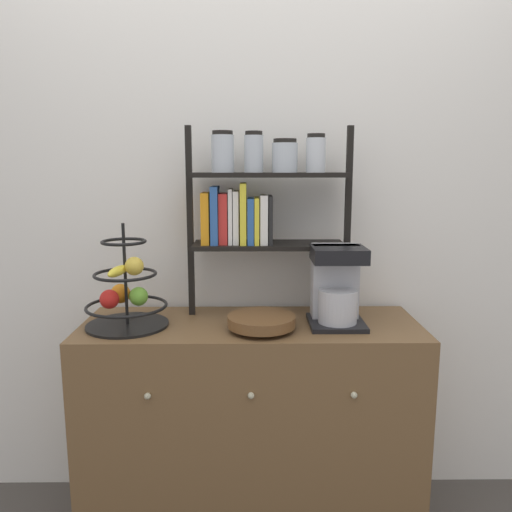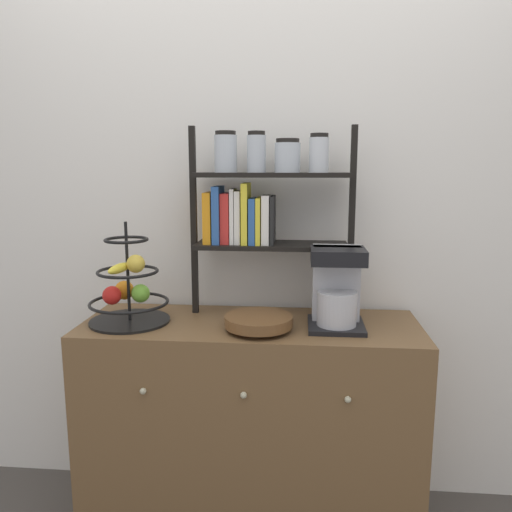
# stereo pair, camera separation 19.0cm
# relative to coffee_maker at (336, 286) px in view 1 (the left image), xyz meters

# --- Properties ---
(wall_back) EXTENTS (7.00, 0.05, 2.60)m
(wall_back) POSITION_rel_coffee_maker_xyz_m (-0.33, 0.29, 0.29)
(wall_back) COLOR silver
(wall_back) RESTS_ON ground_plane
(sideboard) EXTENTS (1.32, 0.48, 0.86)m
(sideboard) POSITION_rel_coffee_maker_xyz_m (-0.33, 0.01, -0.58)
(sideboard) COLOR brown
(sideboard) RESTS_ON ground_plane
(coffee_maker) EXTENTS (0.21, 0.22, 0.31)m
(coffee_maker) POSITION_rel_coffee_maker_xyz_m (0.00, 0.00, 0.00)
(coffee_maker) COLOR black
(coffee_maker) RESTS_ON sideboard
(fruit_stand) EXTENTS (0.31, 0.31, 0.40)m
(fruit_stand) POSITION_rel_coffee_maker_xyz_m (-0.80, -0.02, -0.02)
(fruit_stand) COLOR black
(fruit_stand) RESTS_ON sideboard
(wooden_bowl) EXTENTS (0.25, 0.25, 0.06)m
(wooden_bowl) POSITION_rel_coffee_maker_xyz_m (-0.29, -0.08, -0.12)
(wooden_bowl) COLOR brown
(wooden_bowl) RESTS_ON sideboard
(shelf_hutch) EXTENTS (0.66, 0.20, 0.76)m
(shelf_hutch) POSITION_rel_coffee_maker_xyz_m (-0.32, 0.13, 0.32)
(shelf_hutch) COLOR black
(shelf_hutch) RESTS_ON sideboard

